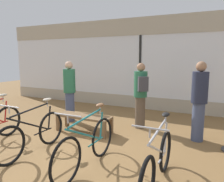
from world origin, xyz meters
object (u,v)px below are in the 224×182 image
(bicycle_left, at_px, (33,134))
(display_bench, at_px, (84,118))
(customer_by_window, at_px, (141,94))
(bicycle_far_right, at_px, (158,162))
(bicycle_right, at_px, (87,145))
(customer_near_rack, at_px, (199,100))
(customer_mid_floor, at_px, (70,90))

(bicycle_left, height_order, display_bench, bicycle_left)
(display_bench, relative_size, customer_by_window, 0.83)
(bicycle_left, relative_size, bicycle_far_right, 1.05)
(bicycle_left, xyz_separation_m, bicycle_right, (1.25, -0.04, 0.02))
(bicycle_left, distance_m, customer_near_rack, 3.51)
(bicycle_right, bearing_deg, customer_near_rack, 54.25)
(bicycle_left, bearing_deg, bicycle_right, -1.64)
(bicycle_far_right, bearing_deg, bicycle_right, -179.91)
(bicycle_right, bearing_deg, bicycle_left, 178.36)
(bicycle_right, bearing_deg, customer_mid_floor, 132.43)
(bicycle_left, xyz_separation_m, display_bench, (0.21, 1.44, -0.04))
(display_bench, relative_size, customer_mid_floor, 0.81)
(customer_near_rack, xyz_separation_m, customer_mid_floor, (-3.46, 0.00, -0.02))
(bicycle_far_right, bearing_deg, customer_near_rack, 80.68)
(customer_near_rack, height_order, customer_mid_floor, customer_near_rack)
(bicycle_right, height_order, customer_mid_floor, customer_mid_floor)
(bicycle_right, xyz_separation_m, bicycle_far_right, (1.18, 0.00, -0.03))
(customer_mid_floor, bearing_deg, customer_near_rack, -0.04)
(display_bench, height_order, customer_by_window, customer_by_window)
(customer_mid_floor, bearing_deg, bicycle_right, -47.57)
(display_bench, relative_size, customer_near_rack, 0.80)
(bicycle_far_right, height_order, customer_near_rack, customer_near_rack)
(display_bench, height_order, customer_mid_floor, customer_mid_floor)
(bicycle_far_right, bearing_deg, bicycle_left, 179.20)
(bicycle_right, xyz_separation_m, display_bench, (-1.04, 1.48, -0.06))
(customer_by_window, bearing_deg, bicycle_far_right, -65.75)
(bicycle_left, xyz_separation_m, bicycle_far_right, (2.43, -0.03, -0.01))
(customer_mid_floor, bearing_deg, customer_by_window, 7.81)
(display_bench, xyz_separation_m, customer_near_rack, (2.57, 0.64, 0.58))
(bicycle_far_right, bearing_deg, display_bench, 146.34)
(customer_by_window, bearing_deg, customer_near_rack, -11.17)
(bicycle_far_right, height_order, customer_mid_floor, customer_mid_floor)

